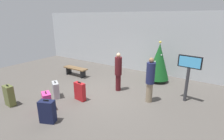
{
  "coord_description": "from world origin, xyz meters",
  "views": [
    {
      "loc": [
        4.11,
        -5.69,
        3.25
      ],
      "look_at": [
        -0.03,
        0.57,
        0.9
      ],
      "focal_mm": 27.56,
      "sensor_mm": 36.0,
      "label": 1
    }
  ],
  "objects_px": {
    "suitcase_2": "(9,96)",
    "suitcase_3": "(80,91)",
    "flight_info_kiosk": "(189,70)",
    "suitcase_4": "(47,101)",
    "traveller_0": "(150,79)",
    "waiting_bench": "(76,70)",
    "holiday_tree": "(159,61)",
    "traveller_1": "(118,71)",
    "suitcase_0": "(47,112)",
    "suitcase_1": "(56,90)"
  },
  "relations": [
    {
      "from": "suitcase_2",
      "to": "suitcase_3",
      "type": "bearing_deg",
      "value": 43.32
    },
    {
      "from": "suitcase_2",
      "to": "flight_info_kiosk",
      "type": "bearing_deg",
      "value": 36.68
    },
    {
      "from": "flight_info_kiosk",
      "to": "suitcase_4",
      "type": "bearing_deg",
      "value": -138.9
    },
    {
      "from": "flight_info_kiosk",
      "to": "traveller_0",
      "type": "bearing_deg",
      "value": -143.94
    },
    {
      "from": "waiting_bench",
      "to": "suitcase_4",
      "type": "height_order",
      "value": "suitcase_4"
    },
    {
      "from": "holiday_tree",
      "to": "traveller_1",
      "type": "bearing_deg",
      "value": -117.24
    },
    {
      "from": "suitcase_4",
      "to": "traveller_0",
      "type": "bearing_deg",
      "value": 43.01
    },
    {
      "from": "suitcase_2",
      "to": "suitcase_4",
      "type": "relative_size",
      "value": 1.2
    },
    {
      "from": "suitcase_0",
      "to": "suitcase_2",
      "type": "distance_m",
      "value": 2.13
    },
    {
      "from": "suitcase_4",
      "to": "holiday_tree",
      "type": "bearing_deg",
      "value": 65.05
    },
    {
      "from": "flight_info_kiosk",
      "to": "suitcase_4",
      "type": "relative_size",
      "value": 2.65
    },
    {
      "from": "holiday_tree",
      "to": "suitcase_3",
      "type": "relative_size",
      "value": 2.71
    },
    {
      "from": "flight_info_kiosk",
      "to": "traveller_1",
      "type": "relative_size",
      "value": 1.06
    },
    {
      "from": "suitcase_2",
      "to": "suitcase_4",
      "type": "bearing_deg",
      "value": 21.5
    },
    {
      "from": "holiday_tree",
      "to": "traveller_0",
      "type": "bearing_deg",
      "value": -78.31
    },
    {
      "from": "suitcase_0",
      "to": "suitcase_2",
      "type": "xyz_separation_m",
      "value": [
        -2.12,
        -0.1,
        0.02
      ]
    },
    {
      "from": "holiday_tree",
      "to": "traveller_0",
      "type": "xyz_separation_m",
      "value": [
        0.49,
        -2.38,
        -0.12
      ]
    },
    {
      "from": "suitcase_2",
      "to": "suitcase_4",
      "type": "distance_m",
      "value": 1.57
    },
    {
      "from": "flight_info_kiosk",
      "to": "suitcase_2",
      "type": "distance_m",
      "value": 6.86
    },
    {
      "from": "holiday_tree",
      "to": "traveller_1",
      "type": "height_order",
      "value": "holiday_tree"
    },
    {
      "from": "suitcase_2",
      "to": "suitcase_3",
      "type": "distance_m",
      "value": 2.62
    },
    {
      "from": "holiday_tree",
      "to": "suitcase_0",
      "type": "height_order",
      "value": "holiday_tree"
    },
    {
      "from": "traveller_0",
      "to": "suitcase_4",
      "type": "relative_size",
      "value": 2.57
    },
    {
      "from": "waiting_bench",
      "to": "traveller_1",
      "type": "bearing_deg",
      "value": -7.23
    },
    {
      "from": "suitcase_4",
      "to": "traveller_1",
      "type": "bearing_deg",
      "value": 66.8
    },
    {
      "from": "traveller_1",
      "to": "traveller_0",
      "type": "bearing_deg",
      "value": -8.87
    },
    {
      "from": "traveller_1",
      "to": "suitcase_0",
      "type": "relative_size",
      "value": 2.22
    },
    {
      "from": "traveller_1",
      "to": "suitcase_1",
      "type": "distance_m",
      "value": 2.78
    },
    {
      "from": "waiting_bench",
      "to": "suitcase_2",
      "type": "xyz_separation_m",
      "value": [
        0.39,
        -3.84,
        0.04
      ]
    },
    {
      "from": "holiday_tree",
      "to": "traveller_1",
      "type": "xyz_separation_m",
      "value": [
        -1.1,
        -2.13,
        -0.14
      ]
    },
    {
      "from": "traveller_0",
      "to": "traveller_1",
      "type": "xyz_separation_m",
      "value": [
        -1.59,
        0.25,
        -0.02
      ]
    },
    {
      "from": "suitcase_1",
      "to": "waiting_bench",
      "type": "bearing_deg",
      "value": 117.85
    },
    {
      "from": "suitcase_1",
      "to": "traveller_0",
      "type": "bearing_deg",
      "value": 27.7
    },
    {
      "from": "traveller_0",
      "to": "flight_info_kiosk",
      "type": "bearing_deg",
      "value": 36.06
    },
    {
      "from": "suitcase_0",
      "to": "suitcase_4",
      "type": "relative_size",
      "value": 1.13
    },
    {
      "from": "suitcase_1",
      "to": "flight_info_kiosk",
      "type": "bearing_deg",
      "value": 30.0
    },
    {
      "from": "suitcase_0",
      "to": "suitcase_1",
      "type": "bearing_deg",
      "value": 132.96
    },
    {
      "from": "holiday_tree",
      "to": "suitcase_1",
      "type": "bearing_deg",
      "value": -124.88
    },
    {
      "from": "suitcase_3",
      "to": "flight_info_kiosk",
      "type": "bearing_deg",
      "value": 32.57
    },
    {
      "from": "flight_info_kiosk",
      "to": "traveller_1",
      "type": "bearing_deg",
      "value": -167.53
    },
    {
      "from": "suitcase_4",
      "to": "suitcase_1",
      "type": "bearing_deg",
      "value": 123.52
    },
    {
      "from": "flight_info_kiosk",
      "to": "suitcase_0",
      "type": "xyz_separation_m",
      "value": [
        -3.33,
        -3.96,
        -0.91
      ]
    },
    {
      "from": "holiday_tree",
      "to": "suitcase_4",
      "type": "xyz_separation_m",
      "value": [
        -2.33,
        -5.01,
        -0.74
      ]
    },
    {
      "from": "traveller_0",
      "to": "suitcase_1",
      "type": "xyz_separation_m",
      "value": [
        -3.39,
        -1.78,
        -0.62
      ]
    },
    {
      "from": "flight_info_kiosk",
      "to": "suitcase_1",
      "type": "relative_size",
      "value": 2.66
    },
    {
      "from": "waiting_bench",
      "to": "suitcase_1",
      "type": "height_order",
      "value": "suitcase_1"
    },
    {
      "from": "suitcase_2",
      "to": "holiday_tree",
      "type": "bearing_deg",
      "value": 55.86
    },
    {
      "from": "suitcase_3",
      "to": "suitcase_4",
      "type": "bearing_deg",
      "value": -110.18
    },
    {
      "from": "traveller_0",
      "to": "suitcase_4",
      "type": "height_order",
      "value": "traveller_0"
    },
    {
      "from": "holiday_tree",
      "to": "waiting_bench",
      "type": "height_order",
      "value": "holiday_tree"
    }
  ]
}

